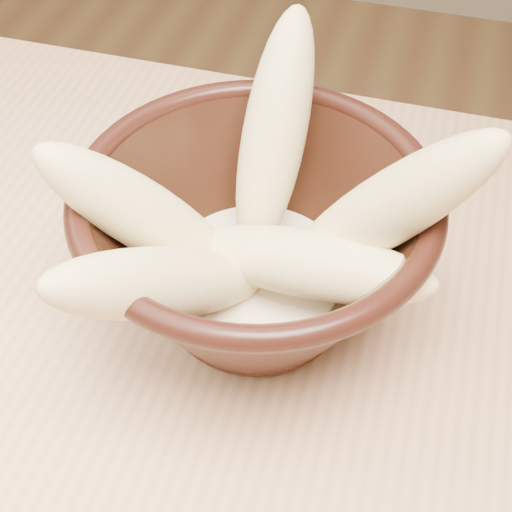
# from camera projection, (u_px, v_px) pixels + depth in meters

# --- Properties ---
(table) EXTENTS (1.20, 0.80, 0.75)m
(table) POSITION_uv_depth(u_px,v_px,m) (163.00, 478.00, 0.52)
(table) COLOR tan
(table) RESTS_ON ground
(bowl) EXTENTS (0.23, 0.23, 0.13)m
(bowl) POSITION_uv_depth(u_px,v_px,m) (256.00, 245.00, 0.47)
(bowl) COLOR black
(bowl) RESTS_ON table
(milk_puddle) EXTENTS (0.13, 0.13, 0.02)m
(milk_puddle) POSITION_uv_depth(u_px,v_px,m) (256.00, 276.00, 0.50)
(milk_puddle) COLOR #F3E3C3
(milk_puddle) RESTS_ON bowl
(banana_upright) EXTENTS (0.05, 0.13, 0.17)m
(banana_upright) POSITION_uv_depth(u_px,v_px,m) (274.00, 136.00, 0.48)
(banana_upright) COLOR #D1C07B
(banana_upright) RESTS_ON bowl
(banana_left) EXTENTS (0.15, 0.10, 0.15)m
(banana_left) POSITION_uv_depth(u_px,v_px,m) (145.00, 217.00, 0.44)
(banana_left) COLOR #D1C07B
(banana_left) RESTS_ON bowl
(banana_right) EXTENTS (0.15, 0.06, 0.18)m
(banana_right) POSITION_uv_depth(u_px,v_px,m) (383.00, 213.00, 0.42)
(banana_right) COLOR #D1C07B
(banana_right) RESTS_ON bowl
(banana_across) EXTENTS (0.18, 0.07, 0.08)m
(banana_across) POSITION_uv_depth(u_px,v_px,m) (306.00, 264.00, 0.44)
(banana_across) COLOR #D1C07B
(banana_across) RESTS_ON bowl
(banana_front) EXTENTS (0.13, 0.17, 0.14)m
(banana_front) POSITION_uv_depth(u_px,v_px,m) (166.00, 283.00, 0.42)
(banana_front) COLOR #D1C07B
(banana_front) RESTS_ON bowl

